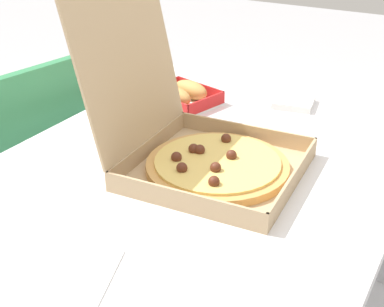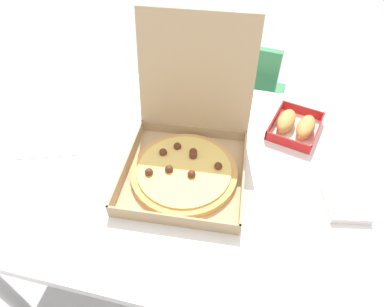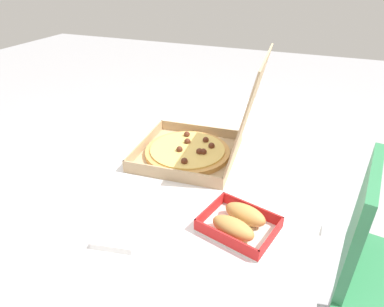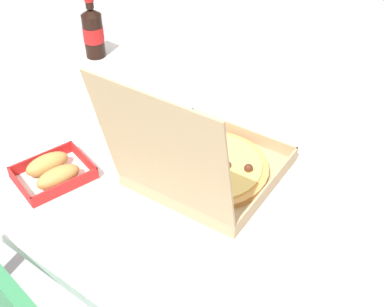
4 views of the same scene
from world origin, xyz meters
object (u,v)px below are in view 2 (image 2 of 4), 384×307
object	(u,v)px
chair	(237,99)
paper_menu	(55,141)
pizza_box_open	(186,154)
bread_side_box	(296,125)
napkin_pile	(346,205)

from	to	relation	value
chair	paper_menu	world-z (taller)	chair
pizza_box_open	chair	bearing A→B (deg)	82.61
paper_menu	chair	bearing A→B (deg)	32.55
chair	paper_menu	distance (m)	0.90
pizza_box_open	paper_menu	bearing A→B (deg)	179.01
bread_side_box	napkin_pile	distance (m)	0.32
pizza_box_open	napkin_pile	bearing A→B (deg)	-5.81
paper_menu	napkin_pile	xyz separation A→B (m)	(0.91, -0.05, 0.01)
chair	bread_side_box	xyz separation A→B (m)	(0.23, -0.45, 0.26)
pizza_box_open	napkin_pile	xyz separation A→B (m)	(0.46, -0.05, -0.04)
napkin_pile	paper_menu	bearing A→B (deg)	176.57
bread_side_box	napkin_pile	bearing A→B (deg)	-63.64
chair	napkin_pile	xyz separation A→B (m)	(0.37, -0.73, 0.24)
bread_side_box	napkin_pile	size ratio (longest dim) A/B	2.02
paper_menu	napkin_pile	world-z (taller)	napkin_pile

